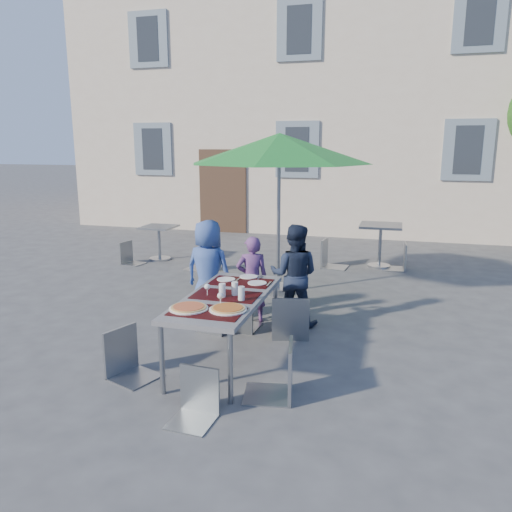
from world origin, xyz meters
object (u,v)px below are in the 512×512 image
(pizza_near_left, at_px, (189,308))
(child_0, at_px, (208,270))
(chair_3, at_px, (126,325))
(cafe_table_0, at_px, (159,238))
(bg_chair_l_0, at_px, (129,240))
(dining_table, at_px, (226,300))
(pizza_near_right, at_px, (228,309))
(chair_1, at_px, (239,287))
(child_2, at_px, (294,275))
(chair_2, at_px, (291,291))
(chair_5, at_px, (194,366))
(child_1, at_px, (252,279))
(bg_chair_l_1, at_px, (330,236))
(bg_chair_r_1, at_px, (400,240))
(chair_0, at_px, (212,294))
(cafe_table_1, at_px, (380,236))
(bg_chair_r_0, at_px, (201,241))
(patio_umbrella, at_px, (279,149))
(chair_4, at_px, (280,337))

(pizza_near_left, distance_m, child_0, 1.83)
(chair_3, relative_size, cafe_table_0, 1.35)
(child_0, relative_size, bg_chair_l_0, 1.61)
(cafe_table_0, bearing_deg, dining_table, -55.61)
(pizza_near_right, bearing_deg, chair_1, 103.31)
(child_2, xyz_separation_m, chair_3, (-1.33, -1.96, -0.11))
(chair_2, relative_size, chair_3, 1.08)
(dining_table, distance_m, cafe_table_0, 5.22)
(chair_5, bearing_deg, chair_3, 150.10)
(child_1, xyz_separation_m, bg_chair_l_1, (0.60, 3.31, 0.03))
(pizza_near_right, height_order, chair_5, chair_5)
(dining_table, distance_m, bg_chair_l_0, 5.08)
(bg_chair_l_1, bearing_deg, bg_chair_r_1, 7.32)
(chair_0, xyz_separation_m, chair_5, (0.57, -1.95, -0.02))
(child_2, bearing_deg, cafe_table_0, -42.38)
(chair_0, xyz_separation_m, bg_chair_r_1, (2.26, 4.01, 0.07))
(chair_0, height_order, bg_chair_l_1, bg_chair_l_1)
(child_2, height_order, chair_0, child_2)
(child_0, distance_m, cafe_table_0, 3.82)
(cafe_table_1, bearing_deg, pizza_near_right, -103.29)
(dining_table, distance_m, bg_chair_l_1, 4.64)
(chair_1, bearing_deg, child_0, 149.50)
(child_2, relative_size, chair_0, 1.55)
(chair_2, xyz_separation_m, bg_chair_l_0, (-3.88, 2.95, -0.11))
(dining_table, bearing_deg, cafe_table_1, 73.52)
(chair_2, relative_size, bg_chair_r_0, 1.08)
(child_1, relative_size, chair_2, 1.14)
(child_1, height_order, child_2, child_2)
(bg_chair_l_0, bearing_deg, bg_chair_r_1, 10.62)
(child_0, distance_m, chair_0, 0.55)
(bg_chair_l_0, bearing_deg, patio_umbrella, -18.77)
(chair_3, bearing_deg, pizza_near_right, 8.49)
(child_0, bearing_deg, chair_1, 156.62)
(child_2, distance_m, chair_0, 1.10)
(cafe_table_0, relative_size, bg_chair_r_0, 0.74)
(bg_chair_r_1, bearing_deg, pizza_near_right, -107.28)
(bg_chair_l_1, bearing_deg, chair_4, -87.59)
(pizza_near_right, xyz_separation_m, chair_0, (-0.63, 1.23, -0.27))
(chair_5, height_order, bg_chair_r_0, bg_chair_r_0)
(pizza_near_left, xyz_separation_m, chair_0, (-0.25, 1.30, -0.27))
(bg_chair_r_0, bearing_deg, child_0, -65.74)
(pizza_near_right, relative_size, chair_1, 0.38)
(child_1, bearing_deg, cafe_table_1, -134.72)
(bg_chair_r_0, height_order, cafe_table_1, bg_chair_r_0)
(pizza_near_right, bearing_deg, bg_chair_r_1, 72.72)
(pizza_near_left, xyz_separation_m, bg_chair_r_0, (-1.60, 4.26, -0.22))
(child_1, distance_m, bg_chair_l_1, 3.37)
(chair_3, xyz_separation_m, cafe_table_0, (-2.09, 4.92, -0.09))
(cafe_table_0, relative_size, bg_chair_l_1, 0.67)
(pizza_near_left, distance_m, cafe_table_0, 5.57)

